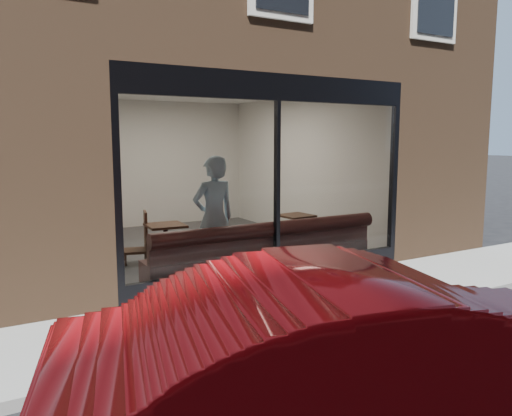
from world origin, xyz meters
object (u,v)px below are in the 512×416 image
banquette (264,262)px  cafe_chair_left (136,251)px  cafe_table_left (165,225)px  person (214,218)px  cafe_table_right (296,216)px  parked_car (387,372)px

banquette → cafe_chair_left: size_ratio=8.99×
cafe_table_left → cafe_chair_left: 0.80m
person → cafe_table_right: (2.19, 0.89, -0.25)m
person → cafe_table_right: size_ratio=3.32×
banquette → cafe_table_left: 1.87m
cafe_table_left → parked_car: 5.97m
cafe_table_right → person: bearing=-157.8°
banquette → cafe_chair_left: 2.43m
banquette → cafe_table_right: size_ratio=6.72×
cafe_table_right → parked_car: (-3.21, -5.72, -0.03)m
person → cafe_table_right: bearing=-161.4°
cafe_table_right → cafe_chair_left: bearing=166.9°
parked_car → banquette: bearing=-7.3°
cafe_table_right → cafe_chair_left: (-3.00, 0.70, -0.50)m
banquette → parked_car: size_ratio=0.93×
banquette → cafe_table_left: bearing=131.3°
banquette → parked_car: 4.95m
cafe_table_left → parked_car: size_ratio=0.15×
cafe_chair_left → parked_car: bearing=102.1°
cafe_chair_left → parked_car: size_ratio=0.10×
cafe_chair_left → parked_car: parked_car is taller
banquette → cafe_table_right: (1.42, 1.13, 0.52)m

